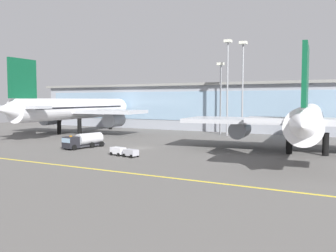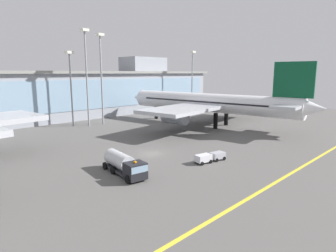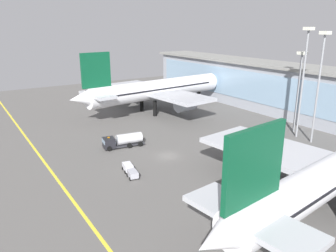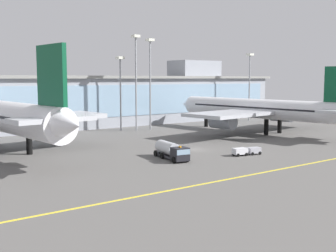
{
  "view_description": "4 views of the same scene",
  "coord_description": "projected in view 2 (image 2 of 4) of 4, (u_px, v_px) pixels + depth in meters",
  "views": [
    {
      "loc": [
        40.51,
        -61.98,
        9.69
      ],
      "look_at": [
        -0.94,
        13.32,
        3.54
      ],
      "focal_mm": 39.87,
      "sensor_mm": 36.0,
      "label": 1
    },
    {
      "loc": [
        -33.5,
        -37.59,
        14.25
      ],
      "look_at": [
        7.09,
        2.84,
        3.71
      ],
      "focal_mm": 31.14,
      "sensor_mm": 36.0,
      "label": 2
    },
    {
      "loc": [
        53.14,
        -34.45,
        25.81
      ],
      "look_at": [
        -6.52,
        4.28,
        4.08
      ],
      "focal_mm": 35.57,
      "sensor_mm": 36.0,
      "label": 3
    },
    {
      "loc": [
        -53.49,
        -64.13,
        14.03
      ],
      "look_at": [
        1.22,
        10.93,
        3.59
      ],
      "focal_mm": 45.6,
      "sensor_mm": 36.0,
      "label": 4
    }
  ],
  "objects": [
    {
      "name": "fuel_tanker_truck",
      "position": [
        125.0,
        164.0,
        40.99
      ],
      "size": [
        4.08,
        9.31,
        2.9
      ],
      "rotation": [
        0.0,
        0.0,
        4.56
      ],
      "color": "black",
      "rests_on": "ground"
    },
    {
      "name": "terminal_building",
      "position": [
        46.0,
        95.0,
        84.77
      ],
      "size": [
        138.51,
        14.0,
        19.93
      ],
      "color": "#9399A3",
      "rests_on": "ground"
    },
    {
      "name": "apron_light_mast_far_east",
      "position": [
        86.0,
        64.0,
        76.16
      ],
      "size": [
        1.8,
        1.8,
        25.33
      ],
      "color": "gray",
      "rests_on": "ground"
    },
    {
      "name": "baggage_tug_near",
      "position": [
        210.0,
        157.0,
        47.11
      ],
      "size": [
        5.78,
        2.65,
        1.4
      ],
      "rotation": [
        0.0,
        0.0,
        2.96
      ],
      "color": "black",
      "rests_on": "ground"
    },
    {
      "name": "apron_light_mast_centre",
      "position": [
        101.0,
        66.0,
        78.94
      ],
      "size": [
        1.8,
        1.8,
        24.53
      ],
      "color": "gray",
      "rests_on": "ground"
    },
    {
      "name": "apron_light_mast_west",
      "position": [
        192.0,
        72.0,
        109.09
      ],
      "size": [
        1.8,
        1.8,
        22.09
      ],
      "color": "gray",
      "rests_on": "ground"
    },
    {
      "name": "airliner_near_right",
      "position": [
        210.0,
        103.0,
        78.73
      ],
      "size": [
        46.95,
        57.4,
        16.65
      ],
      "rotation": [
        0.0,
        0.0,
        1.69
      ],
      "color": "black",
      "rests_on": "ground"
    },
    {
      "name": "apron_light_mast_east",
      "position": [
        70.0,
        76.0,
        76.65
      ],
      "size": [
        1.8,
        1.8,
        19.75
      ],
      "color": "gray",
      "rests_on": "ground"
    },
    {
      "name": "ground_plane",
      "position": [
        151.0,
        153.0,
        52.01
      ],
      "size": [
        189.71,
        189.71,
        0.0
      ],
      "primitive_type": "plane",
      "color": "#5B5956"
    },
    {
      "name": "taxiway_centreline_stripe",
      "position": [
        268.0,
        187.0,
        36.74
      ],
      "size": [
        151.77,
        0.5,
        0.01
      ],
      "primitive_type": "cube",
      "color": "yellow",
      "rests_on": "ground"
    }
  ]
}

